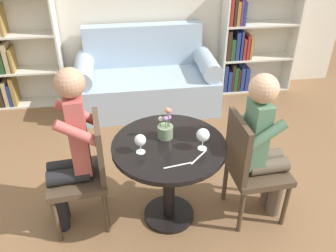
# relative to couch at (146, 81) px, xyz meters

# --- Properties ---
(ground_plane) EXTENTS (16.00, 16.00, 0.00)m
(ground_plane) POSITION_rel_couch_xyz_m (0.00, -1.86, -0.31)
(ground_plane) COLOR brown
(round_table) EXTENTS (0.82, 0.82, 0.71)m
(round_table) POSITION_rel_couch_xyz_m (0.00, -1.86, 0.23)
(round_table) COLOR black
(round_table) RESTS_ON ground_plane
(couch) EXTENTS (1.64, 0.80, 0.92)m
(couch) POSITION_rel_couch_xyz_m (0.00, 0.00, 0.00)
(couch) COLOR #9EB2C6
(couch) RESTS_ON ground_plane
(bookshelf_left) EXTENTS (0.93, 0.28, 1.32)m
(bookshelf_left) POSITION_rel_couch_xyz_m (-1.57, 0.26, 0.34)
(bookshelf_left) COLOR silver
(bookshelf_left) RESTS_ON ground_plane
(bookshelf_right) EXTENTS (0.93, 0.28, 1.32)m
(bookshelf_right) POSITION_rel_couch_xyz_m (1.32, 0.27, 0.29)
(bookshelf_right) COLOR silver
(bookshelf_right) RESTS_ON ground_plane
(chair_left) EXTENTS (0.45, 0.45, 0.90)m
(chair_left) POSITION_rel_couch_xyz_m (-0.61, -1.79, 0.18)
(chair_left) COLOR #473828
(chair_left) RESTS_ON ground_plane
(chair_right) EXTENTS (0.44, 0.44, 0.90)m
(chair_right) POSITION_rel_couch_xyz_m (0.61, -1.91, 0.18)
(chair_right) COLOR #473828
(chair_right) RESTS_ON ground_plane
(person_left) EXTENTS (0.44, 0.36, 1.30)m
(person_left) POSITION_rel_couch_xyz_m (-0.69, -1.80, 0.37)
(person_left) COLOR black
(person_left) RESTS_ON ground_plane
(person_right) EXTENTS (0.43, 0.35, 1.22)m
(person_right) POSITION_rel_couch_xyz_m (0.70, -1.90, 0.34)
(person_right) COLOR brown
(person_right) RESTS_ON ground_plane
(wine_glass_left) EXTENTS (0.08, 0.08, 0.14)m
(wine_glass_left) POSITION_rel_couch_xyz_m (-0.20, -1.93, 0.50)
(wine_glass_left) COLOR white
(wine_glass_left) RESTS_ON round_table
(wine_glass_right) EXTENTS (0.09, 0.09, 0.16)m
(wine_glass_right) POSITION_rel_couch_xyz_m (0.22, -1.95, 0.51)
(wine_glass_right) COLOR white
(wine_glass_right) RESTS_ON round_table
(flower_vase) EXTENTS (0.11, 0.11, 0.25)m
(flower_vase) POSITION_rel_couch_xyz_m (-0.01, -1.77, 0.47)
(flower_vase) COLOR gray
(flower_vase) RESTS_ON round_table
(knife_left_setting) EXTENTS (0.14, 0.14, 0.00)m
(knife_left_setting) POSITION_rel_couch_xyz_m (0.18, -2.04, 0.40)
(knife_left_setting) COLOR silver
(knife_left_setting) RESTS_ON round_table
(fork_left_setting) EXTENTS (0.19, 0.04, 0.00)m
(fork_left_setting) POSITION_rel_couch_xyz_m (0.02, -2.11, 0.40)
(fork_left_setting) COLOR silver
(fork_left_setting) RESTS_ON round_table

